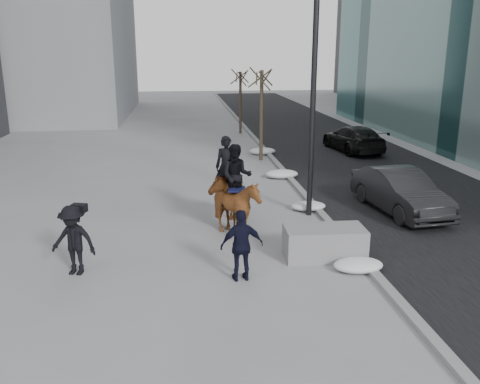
{
  "coord_description": "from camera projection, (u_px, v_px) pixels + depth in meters",
  "views": [
    {
      "loc": [
        -1.6,
        -12.44,
        5.3
      ],
      "look_at": [
        0.0,
        1.2,
        1.5
      ],
      "focal_mm": 38.0,
      "sensor_mm": 36.0,
      "label": 1
    }
  ],
  "objects": [
    {
      "name": "car_near",
      "position": [
        400.0,
        191.0,
        17.18
      ],
      "size": [
        2.07,
        4.61,
        1.47
      ],
      "primitive_type": "imported",
      "rotation": [
        0.0,
        0.0,
        0.12
      ],
      "color": "black",
      "rests_on": "ground"
    },
    {
      "name": "snow_piles",
      "position": [
        288.0,
        182.0,
        20.75
      ],
      "size": [
        1.43,
        15.92,
        0.36
      ],
      "color": "silver",
      "rests_on": "ground"
    },
    {
      "name": "tree_near",
      "position": [
        261.0,
        111.0,
        25.1
      ],
      "size": [
        1.2,
        1.2,
        4.94
      ],
      "primitive_type": null,
      "color": "#372E20",
      "rests_on": "ground"
    },
    {
      "name": "feeder",
      "position": [
        242.0,
        246.0,
        12.0
      ],
      "size": [
        1.06,
        0.9,
        1.75
      ],
      "color": "black",
      "rests_on": "ground"
    },
    {
      "name": "mounted_left",
      "position": [
        227.0,
        193.0,
        15.85
      ],
      "size": [
        1.32,
        2.3,
        2.81
      ],
      "color": "#47240E",
      "rests_on": "ground"
    },
    {
      "name": "lamppost",
      "position": [
        313.0,
        62.0,
        15.96
      ],
      "size": [
        0.25,
        2.29,
        9.09
      ],
      "color": "black",
      "rests_on": "ground"
    },
    {
      "name": "car_far",
      "position": [
        353.0,
        139.0,
        27.81
      ],
      "size": [
        2.5,
        5.06,
        1.42
      ],
      "primitive_type": "imported",
      "rotation": [
        0.0,
        0.0,
        3.25
      ],
      "color": "black",
      "rests_on": "ground"
    },
    {
      "name": "tree_far",
      "position": [
        240.0,
        99.0,
        33.63
      ],
      "size": [
        1.2,
        1.2,
        4.49
      ],
      "primitive_type": null,
      "color": "#372620",
      "rests_on": "ground"
    },
    {
      "name": "curb",
      "position": [
        282.0,
        170.0,
        23.39
      ],
      "size": [
        0.25,
        90.0,
        0.12
      ],
      "primitive_type": "cube",
      "color": "gray",
      "rests_on": "ground"
    },
    {
      "name": "road",
      "position": [
        366.0,
        168.0,
        23.86
      ],
      "size": [
        8.0,
        90.0,
        0.01
      ],
      "primitive_type": "cube",
      "color": "black",
      "rests_on": "ground"
    },
    {
      "name": "planter",
      "position": [
        324.0,
        243.0,
        13.44
      ],
      "size": [
        2.14,
        1.13,
        0.84
      ],
      "primitive_type": "cube",
      "rotation": [
        0.0,
        0.0,
        -0.04
      ],
      "color": "gray",
      "rests_on": "ground"
    },
    {
      "name": "mounted_right",
      "position": [
        237.0,
        200.0,
        14.85
      ],
      "size": [
        1.68,
        1.83,
        2.74
      ],
      "color": "#46220E",
      "rests_on": "ground"
    },
    {
      "name": "camera_crew",
      "position": [
        73.0,
        240.0,
        12.33
      ],
      "size": [
        1.28,
        0.97,
        1.75
      ],
      "color": "black",
      "rests_on": "ground"
    },
    {
      "name": "ground",
      "position": [
        245.0,
        258.0,
        13.5
      ],
      "size": [
        120.0,
        120.0,
        0.0
      ],
      "primitive_type": "plane",
      "color": "gray",
      "rests_on": "ground"
    }
  ]
}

